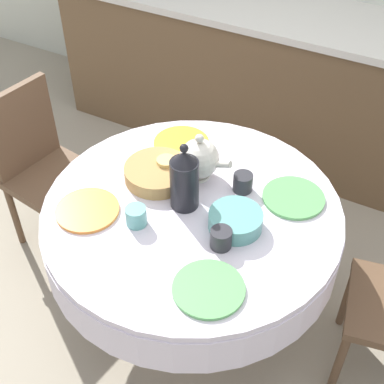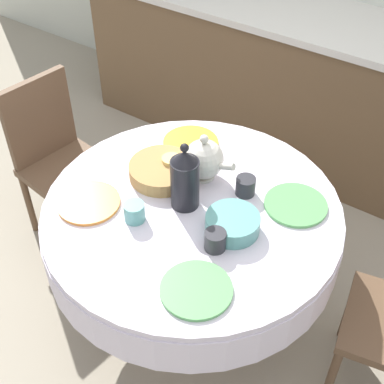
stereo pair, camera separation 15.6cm
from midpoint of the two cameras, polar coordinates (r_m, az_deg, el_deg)
The scene contains 16 objects.
ground_plane at distance 2.68m, azimuth -1.71°, elevation -12.97°, with size 12.00×12.00×0.00m, color #9E937F.
kitchen_counter at distance 3.36m, azimuth 10.83°, elevation 10.53°, with size 3.24×0.64×0.94m.
dining_table at distance 2.21m, azimuth -2.03°, elevation -4.02°, with size 1.21×1.21×0.73m.
chair_right at distance 2.83m, azimuth -17.20°, elevation 2.86°, with size 0.45×0.45×0.89m.
plate_near_left at distance 2.15m, azimuth -13.15°, elevation -1.97°, with size 0.25×0.25×0.01m, color orange.
cup_near_left at distance 2.05m, azimuth -8.16°, elevation -2.64°, with size 0.08×0.08×0.08m, color #5BA39E.
plate_near_right at distance 1.84m, azimuth -0.67°, elevation -10.38°, with size 0.25×0.25×0.01m, color #5BA85B.
cup_near_right at distance 1.95m, azimuth 0.82°, elevation -5.06°, with size 0.08×0.08×0.08m, color #28282D.
plate_far_left at distance 2.43m, azimuth -2.98°, elevation 5.19°, with size 0.25×0.25×0.01m, color yellow.
cup_far_left at distance 2.25m, azimuth -4.74°, elevation 2.66°, with size 0.08×0.08×0.08m, color #DBB766.
plate_far_right at distance 2.17m, azimuth 8.77°, elevation -0.66°, with size 0.25×0.25×0.01m, color #5BA85B.
cup_far_right at distance 2.17m, azimuth 3.41°, elevation 0.96°, with size 0.08×0.08×0.08m, color #28282D.
coffee_carafe at distance 2.04m, azimuth -3.05°, elevation 1.21°, with size 0.11×0.11×0.30m.
teapot at distance 2.20m, azimuth -1.23°, elevation 3.50°, with size 0.23×0.17×0.22m.
bread_basket at distance 2.24m, azimuth -5.70°, elevation 2.01°, with size 0.28×0.28×0.06m, color #AD844C.
fruit_bowl at distance 2.02m, azimuth 2.46°, elevation -3.13°, with size 0.21×0.21×0.07m, color #569993.
Camera 1 is at (0.73, -1.34, 2.21)m, focal length 50.00 mm.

